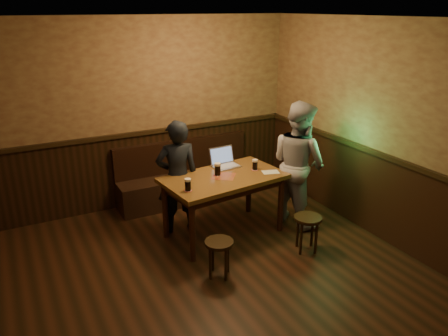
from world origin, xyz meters
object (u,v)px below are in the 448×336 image
person_suit (178,177)px  person_grey (298,163)px  stool_right (308,224)px  laptop (224,161)px  pub_table (224,184)px  stool_left (219,248)px  pint_mid (218,169)px  bench (187,181)px  pint_left (188,185)px  pint_right (255,165)px

person_suit → person_grey: 1.67m
stool_right → person_suit: (-1.22, 1.24, 0.40)m
laptop → person_suit: 0.70m
stool_right → person_grey: (0.37, 0.74, 0.50)m
pub_table → stool_left: bearing=-127.0°
pint_mid → laptop: 0.37m
stool_right → person_suit: person_suit is taller
bench → stool_left: 2.17m
pub_table → person_grey: bearing=-13.6°
stool_right → bench: bearing=108.7°
bench → person_suit: bearing=-119.2°
pint_left → pint_mid: (0.54, 0.29, 0.01)m
pint_mid → stool_right: bearing=-50.4°
pint_left → person_grey: size_ratio=0.09×
pint_right → pint_left: bearing=-167.8°
stool_right → laptop: 1.43m
bench → laptop: 1.10m
stool_left → person_suit: (0.01, 1.22, 0.42)m
pub_table → pint_right: (0.48, 0.01, 0.18)m
stool_right → pint_left: 1.56m
pint_mid → person_grey: size_ratio=0.10×
stool_right → pint_mid: (-0.78, 0.94, 0.54)m
person_suit → pint_mid: bearing=155.1°
pint_right → person_suit: bearing=160.1°
stool_left → person_grey: bearing=24.3°
pint_mid → person_suit: 0.55m
stool_right → pint_left: size_ratio=3.00×
bench → person_suit: size_ratio=1.41×
stool_left → pint_right: 1.43m
pub_table → pint_mid: 0.21m
pint_right → laptop: bearing=131.9°
pint_mid → person_grey: bearing=-10.0°
pint_mid → person_suit: (-0.44, 0.30, -0.14)m
bench → stool_right: bench is taller
bench → stool_left: size_ratio=4.95×
pint_right → person_suit: 1.05m
stool_left → pint_left: size_ratio=2.85×
stool_left → pint_mid: bearing=64.0°
person_suit → stool_left: bearing=98.9°
pint_left → laptop: (0.78, 0.56, -0.01)m
pub_table → person_suit: (-0.50, 0.37, 0.06)m
pint_mid → pint_right: (0.54, -0.05, -0.01)m
person_suit → person_grey: (1.59, -0.50, 0.09)m
bench → laptop: bearing=-78.5°
pub_table → pint_mid: pint_mid is taller
pint_mid → laptop: (0.24, 0.28, -0.02)m
stool_left → pint_right: bearing=41.3°
person_suit → bench: bearing=-110.0°
pint_right → stool_left: bearing=-138.7°
pint_left → person_suit: (0.10, 0.59, -0.13)m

